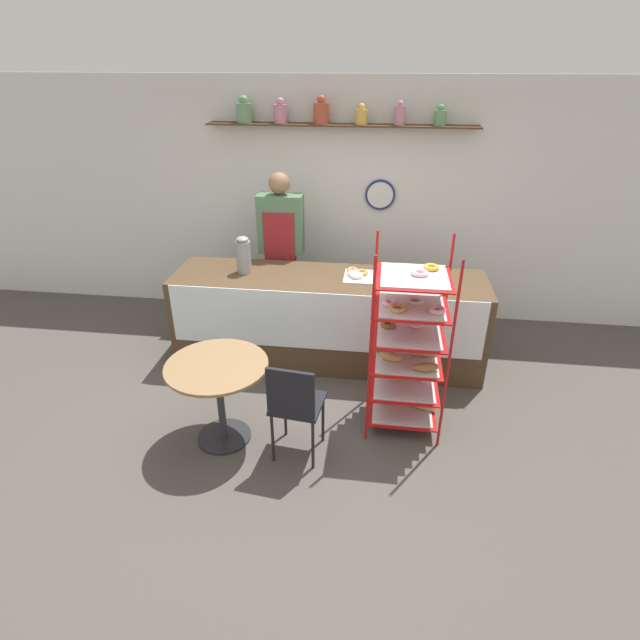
# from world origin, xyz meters

# --- Properties ---
(ground_plane) EXTENTS (14.00, 14.00, 0.00)m
(ground_plane) POSITION_xyz_m (0.00, 0.00, 0.00)
(ground_plane) COLOR #4C4742
(back_wall) EXTENTS (10.00, 0.30, 2.70)m
(back_wall) POSITION_xyz_m (-0.00, 2.19, 1.37)
(back_wall) COLOR white
(back_wall) RESTS_ON ground_plane
(display_counter) EXTENTS (3.11, 0.79, 0.93)m
(display_counter) POSITION_xyz_m (0.00, 1.00, 0.47)
(display_counter) COLOR #4C3823
(display_counter) RESTS_ON ground_plane
(pastry_rack) EXTENTS (0.61, 0.59, 1.63)m
(pastry_rack) POSITION_xyz_m (0.77, 0.05, 0.74)
(pastry_rack) COLOR #B71414
(pastry_rack) RESTS_ON ground_plane
(person_worker) EXTENTS (0.48, 0.23, 1.81)m
(person_worker) POSITION_xyz_m (-0.59, 1.60, 0.99)
(person_worker) COLOR #282833
(person_worker) RESTS_ON ground_plane
(cafe_table) EXTENTS (0.81, 0.81, 0.73)m
(cafe_table) POSITION_xyz_m (-0.72, -0.37, 0.55)
(cafe_table) COLOR #262628
(cafe_table) RESTS_ON ground_plane
(cafe_chair) EXTENTS (0.42, 0.42, 0.89)m
(cafe_chair) POSITION_xyz_m (-0.08, -0.53, 0.55)
(cafe_chair) COLOR black
(cafe_chair) RESTS_ON ground_plane
(coffee_carafe) EXTENTS (0.15, 0.15, 0.37)m
(coffee_carafe) POSITION_xyz_m (-0.85, 1.02, 1.11)
(coffee_carafe) COLOR gray
(coffee_carafe) RESTS_ON display_counter
(donut_tray_counter) EXTENTS (0.45, 0.35, 0.05)m
(donut_tray_counter) POSITION_xyz_m (0.34, 1.05, 0.95)
(donut_tray_counter) COLOR white
(donut_tray_counter) RESTS_ON display_counter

